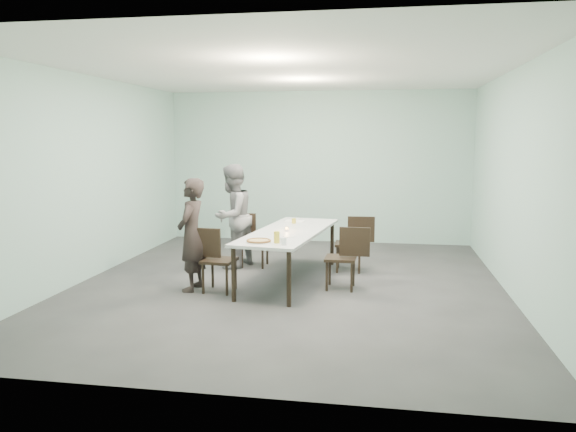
% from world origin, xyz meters
% --- Properties ---
extents(ground, '(7.00, 7.00, 0.00)m').
position_xyz_m(ground, '(0.00, 0.00, 0.00)').
color(ground, '#333335').
rests_on(ground, ground).
extents(room_shell, '(6.02, 7.02, 3.01)m').
position_xyz_m(room_shell, '(0.00, 0.00, 2.03)').
color(room_shell, '#9BC4BB').
rests_on(room_shell, ground).
extents(table, '(1.23, 2.69, 0.75)m').
position_xyz_m(table, '(-0.03, 0.24, 0.69)').
color(table, white).
rests_on(table, ground).
extents(chair_near_left, '(0.63, 0.45, 0.87)m').
position_xyz_m(chair_near_left, '(-0.95, -0.48, 0.50)').
color(chair_near_left, black).
rests_on(chair_near_left, ground).
extents(chair_far_left, '(0.61, 0.43, 0.87)m').
position_xyz_m(chair_far_left, '(-0.82, 1.09, 0.50)').
color(chair_far_left, black).
rests_on(chair_far_left, ground).
extents(chair_near_right, '(0.61, 0.43, 0.87)m').
position_xyz_m(chair_near_right, '(0.83, -0.06, 0.50)').
color(chair_near_right, black).
rests_on(chair_near_right, ground).
extents(chair_far_right, '(0.62, 0.44, 0.87)m').
position_xyz_m(chair_far_right, '(0.87, 1.02, 0.50)').
color(chair_far_right, black).
rests_on(chair_far_right, ground).
extents(diner_near, '(0.39, 0.58, 1.55)m').
position_xyz_m(diner_near, '(-1.26, -0.47, 0.77)').
color(diner_near, black).
rests_on(diner_near, ground).
extents(diner_far, '(0.85, 0.96, 1.67)m').
position_xyz_m(diner_far, '(-1.08, 0.96, 0.83)').
color(diner_far, slate).
rests_on(diner_far, ground).
extents(pizza, '(0.34, 0.34, 0.04)m').
position_xyz_m(pizza, '(-0.26, -0.75, 0.77)').
color(pizza, white).
rests_on(pizza, table).
extents(side_plate, '(0.18, 0.18, 0.01)m').
position_xyz_m(side_plate, '(0.06, -0.27, 0.76)').
color(side_plate, white).
rests_on(side_plate, table).
extents(beer_glass, '(0.08, 0.08, 0.15)m').
position_xyz_m(beer_glass, '(-0.02, -0.75, 0.82)').
color(beer_glass, gold).
rests_on(beer_glass, table).
extents(water_tumbler, '(0.08, 0.08, 0.09)m').
position_xyz_m(water_tumbler, '(0.08, -0.85, 0.80)').
color(water_tumbler, silver).
rests_on(water_tumbler, table).
extents(tealight, '(0.06, 0.06, 0.05)m').
position_xyz_m(tealight, '(-0.05, 0.15, 0.77)').
color(tealight, silver).
rests_on(tealight, table).
extents(amber_tumbler, '(0.07, 0.07, 0.08)m').
position_xyz_m(amber_tumbler, '(-0.07, 0.92, 0.79)').
color(amber_tumbler, gold).
rests_on(amber_tumbler, table).
extents(menu, '(0.33, 0.26, 0.01)m').
position_xyz_m(menu, '(-0.09, 1.16, 0.75)').
color(menu, silver).
rests_on(menu, table).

